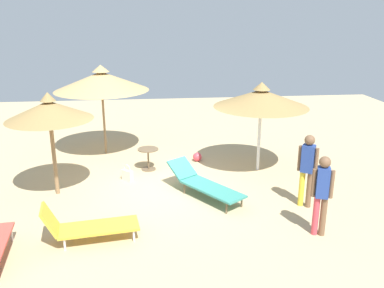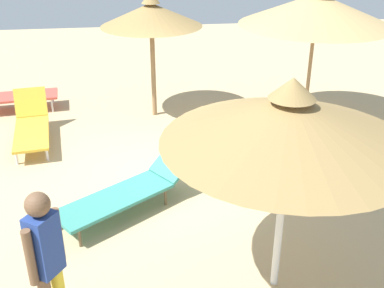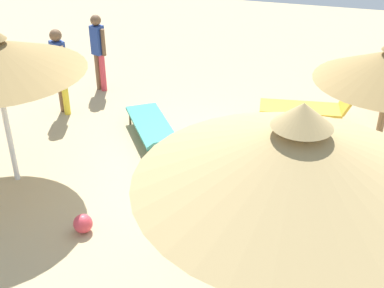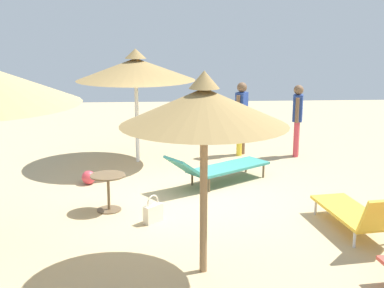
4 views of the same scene
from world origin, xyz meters
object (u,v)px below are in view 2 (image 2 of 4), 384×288
object	(u,v)px
lounge_chair_edge	(7,95)
parasol_umbrella_near_right	(151,15)
handbag	(196,139)
lounge_chair_far_right	(31,125)
person_standing_near_left	(47,259)
beach_ball	(300,194)
parasol_umbrella_front	(290,120)
parasol_umbrella_back	(316,9)
side_table_round	(244,137)
lounge_chair_far_left	(131,189)

from	to	relation	value
lounge_chair_edge	parasol_umbrella_near_right	bearing A→B (deg)	-11.01
lounge_chair_edge	handbag	world-z (taller)	lounge_chair_edge
parasol_umbrella_near_right	lounge_chair_far_right	bearing A→B (deg)	-156.47
person_standing_near_left	beach_ball	bearing A→B (deg)	32.50
handbag	beach_ball	distance (m)	2.51
parasol_umbrella_front	parasol_umbrella_back	bearing A→B (deg)	66.38
parasol_umbrella_near_right	side_table_round	size ratio (longest dim) A/B	4.10
person_standing_near_left	lounge_chair_edge	bearing A→B (deg)	105.66
lounge_chair_far_left	beach_ball	world-z (taller)	lounge_chair_far_left
parasol_umbrella_near_right	lounge_chair_far_right	size ratio (longest dim) A/B	1.35
person_standing_near_left	beach_ball	world-z (taller)	person_standing_near_left
parasol_umbrella_back	parasol_umbrella_near_right	distance (m)	3.28
parasol_umbrella_front	lounge_chair_far_right	bearing A→B (deg)	128.35
parasol_umbrella_front	handbag	world-z (taller)	parasol_umbrella_front
side_table_round	parasol_umbrella_back	bearing A→B (deg)	40.03
side_table_round	beach_ball	world-z (taller)	side_table_round
lounge_chair_edge	handbag	xyz separation A→B (m)	(3.96, -2.40, -0.23)
lounge_chair_far_right	lounge_chair_edge	bearing A→B (deg)	115.45
person_standing_near_left	side_table_round	xyz separation A→B (m)	(2.86, 3.71, -0.59)
lounge_chair_far_left	lounge_chair_edge	xyz separation A→B (m)	(-2.69, 4.37, 0.04)
parasol_umbrella_front	handbag	bearing A→B (deg)	96.19
parasol_umbrella_near_right	side_table_round	bearing A→B (deg)	-58.05
lounge_chair_far_left	beach_ball	bearing A→B (deg)	-3.31
person_standing_near_left	handbag	world-z (taller)	person_standing_near_left
parasol_umbrella_front	lounge_chair_far_left	distance (m)	3.09
lounge_chair_far_left	handbag	distance (m)	2.36
person_standing_near_left	parasol_umbrella_near_right	bearing A→B (deg)	77.01
parasol_umbrella_front	handbag	size ratio (longest dim) A/B	5.77
handbag	beach_ball	size ratio (longest dim) A/B	1.68
parasol_umbrella_near_right	side_table_round	xyz separation A→B (m)	(1.46, -2.35, -1.75)
parasol_umbrella_near_right	handbag	xyz separation A→B (m)	(0.69, -1.76, -2.03)
parasol_umbrella_front	side_table_round	distance (m)	3.68
lounge_chair_edge	lounge_chair_far_right	bearing A→B (deg)	-64.55
lounge_chair_far_left	lounge_chair_edge	world-z (taller)	lounge_chair_edge
lounge_chair_far_right	side_table_round	bearing A→B (deg)	-18.01
lounge_chair_far_left	side_table_round	distance (m)	2.47
parasol_umbrella_back	lounge_chair_edge	world-z (taller)	parasol_umbrella_back
beach_ball	lounge_chair_far_left	bearing A→B (deg)	176.69
side_table_round	beach_ball	distance (m)	1.66
parasol_umbrella_near_right	person_standing_near_left	distance (m)	6.33
side_table_round	beach_ball	xyz separation A→B (m)	(0.56, -1.53, -0.30)
parasol_umbrella_front	lounge_chair_far_left	size ratio (longest dim) A/B	1.20
parasol_umbrella_front	beach_ball	size ratio (longest dim) A/B	9.70
parasol_umbrella_front	person_standing_near_left	xyz separation A→B (m)	(-2.50, -0.48, -1.12)
side_table_round	beach_ball	size ratio (longest dim) A/B	2.32
lounge_chair_edge	handbag	distance (m)	4.64
handbag	side_table_round	bearing A→B (deg)	-37.28
beach_ball	parasol_umbrella_near_right	bearing A→B (deg)	117.51
parasol_umbrella_near_right	beach_ball	xyz separation A→B (m)	(2.02, -3.88, -2.06)
parasol_umbrella_near_right	lounge_chair_far_left	distance (m)	4.20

